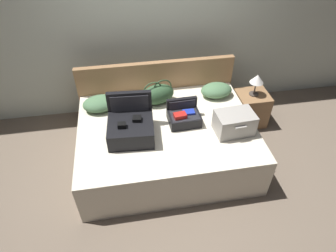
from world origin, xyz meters
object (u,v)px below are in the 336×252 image
object	(u,v)px
hard_case_medium	(234,123)
table_lamp	(257,80)
duffel_bag	(158,94)
pillow_center_head	(100,103)
bed	(166,143)
pillow_near_headboard	(216,90)
nightstand	(250,108)
hard_case_large	(131,126)
hard_case_small	(184,116)

from	to	relation	value
hard_case_medium	table_lamp	world-z (taller)	hard_case_medium
duffel_bag	pillow_center_head	distance (m)	0.74
hard_case_medium	table_lamp	size ratio (longest dim) A/B	1.43
bed	table_lamp	size ratio (longest dim) A/B	6.70
hard_case_medium	pillow_near_headboard	size ratio (longest dim) A/B	1.07
hard_case_medium	pillow_center_head	size ratio (longest dim) A/B	1.04
duffel_bag	pillow_center_head	xyz separation A→B (m)	(-0.74, -0.01, -0.05)
nightstand	table_lamp	bearing A→B (deg)	180.00
duffel_bag	table_lamp	distance (m)	1.36
bed	nightstand	distance (m)	1.43
hard_case_large	pillow_near_headboard	bearing A→B (deg)	30.66
duffel_bag	pillow_near_headboard	distance (m)	0.80
hard_case_large	hard_case_medium	distance (m)	1.18
duffel_bag	table_lamp	size ratio (longest dim) A/B	1.56
pillow_center_head	table_lamp	xyz separation A→B (m)	(2.10, 0.06, 0.09)
table_lamp	bed	bearing A→B (deg)	-158.11
bed	hard_case_large	world-z (taller)	hard_case_large
nightstand	pillow_center_head	bearing A→B (deg)	-178.31
hard_case_small	pillow_center_head	distance (m)	1.08
pillow_near_headboard	pillow_center_head	world-z (taller)	pillow_near_headboard
nightstand	hard_case_medium	bearing A→B (deg)	-127.33
bed	table_lamp	distance (m)	1.50
pillow_near_headboard	pillow_center_head	distance (m)	1.53
duffel_bag	table_lamp	bearing A→B (deg)	2.07
hard_case_small	pillow_near_headboard	distance (m)	0.71
bed	table_lamp	xyz separation A→B (m)	(1.33, 0.53, 0.45)
hard_case_large	hard_case_small	distance (m)	0.65
hard_case_large	pillow_near_headboard	xyz separation A→B (m)	(1.18, 0.59, -0.05)
hard_case_large	hard_case_small	bearing A→B (deg)	15.31
duffel_bag	pillow_near_headboard	bearing A→B (deg)	1.46
hard_case_small	pillow_near_headboard	size ratio (longest dim) A/B	0.91
hard_case_medium	hard_case_small	size ratio (longest dim) A/B	1.18
duffel_bag	bed	bearing A→B (deg)	-86.23
bed	hard_case_medium	world-z (taller)	hard_case_medium
pillow_near_headboard	nightstand	world-z (taller)	pillow_near_headboard
hard_case_medium	table_lamp	bearing A→B (deg)	49.00
hard_case_large	duffel_bag	distance (m)	0.69
hard_case_medium	nightstand	xyz separation A→B (m)	(0.58, 0.76, -0.44)
duffel_bag	pillow_center_head	world-z (taller)	duffel_bag
bed	hard_case_small	distance (m)	0.43
hard_case_medium	nightstand	size ratio (longest dim) A/B	0.91
pillow_near_headboard	table_lamp	xyz separation A→B (m)	(0.57, 0.03, 0.08)
hard_case_large	hard_case_medium	world-z (taller)	hard_case_large
hard_case_small	bed	bearing A→B (deg)	-171.68
table_lamp	hard_case_small	bearing A→B (deg)	-156.01
hard_case_large	table_lamp	size ratio (longest dim) A/B	1.73
hard_case_large	table_lamp	world-z (taller)	hard_case_large
hard_case_large	bed	bearing A→B (deg)	15.75
hard_case_large	nightstand	distance (m)	1.91
nightstand	table_lamp	xyz separation A→B (m)	(-0.00, 0.00, 0.48)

